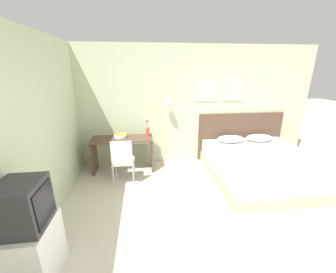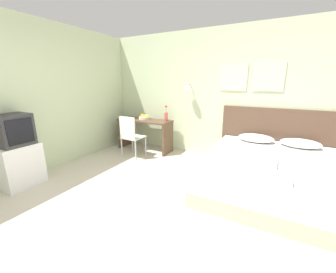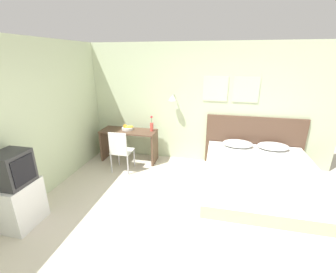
% 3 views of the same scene
% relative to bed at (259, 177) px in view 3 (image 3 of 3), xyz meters
% --- Properties ---
extents(ground_plane, '(24.00, 24.00, 0.00)m').
position_rel_bed_xyz_m(ground_plane, '(-1.25, -1.67, -0.26)').
color(ground_plane, beige).
extents(wall_back, '(5.76, 0.31, 2.65)m').
position_rel_bed_xyz_m(wall_back, '(-1.25, 1.11, 1.07)').
color(wall_back, beige).
rests_on(wall_back, ground_plane).
extents(bed, '(1.95, 2.03, 0.53)m').
position_rel_bed_xyz_m(bed, '(0.00, 0.00, 0.00)').
color(bed, '#B2C693').
rests_on(bed, ground_plane).
extents(headboard, '(2.07, 0.06, 1.14)m').
position_rel_bed_xyz_m(headboard, '(0.00, 1.05, 0.31)').
color(headboard, brown).
rests_on(headboard, ground_plane).
extents(pillow_left, '(0.62, 0.39, 0.14)m').
position_rel_bed_xyz_m(pillow_left, '(-0.35, 0.77, 0.34)').
color(pillow_left, white).
rests_on(pillow_left, bed).
extents(pillow_right, '(0.62, 0.39, 0.14)m').
position_rel_bed_xyz_m(pillow_right, '(0.35, 0.77, 0.34)').
color(pillow_right, white).
rests_on(pillow_right, bed).
extents(folded_towel_near_foot, '(0.26, 0.30, 0.06)m').
position_rel_bed_xyz_m(folded_towel_near_foot, '(-0.10, -0.31, 0.30)').
color(folded_towel_near_foot, white).
rests_on(folded_towel_near_foot, bed).
extents(folded_towel_mid_bed, '(0.27, 0.27, 0.06)m').
position_rel_bed_xyz_m(folded_towel_mid_bed, '(0.06, -0.76, 0.30)').
color(folded_towel_mid_bed, white).
rests_on(folded_towel_mid_bed, bed).
extents(desk, '(1.28, 0.51, 0.74)m').
position_rel_bed_xyz_m(desk, '(-2.80, 0.71, 0.26)').
color(desk, brown).
rests_on(desk, ground_plane).
extents(desk_chair, '(0.41, 0.41, 0.91)m').
position_rel_bed_xyz_m(desk_chair, '(-2.75, 0.10, 0.27)').
color(desk_chair, white).
rests_on(desk_chair, ground_plane).
extents(fruit_bowl, '(0.28, 0.26, 0.13)m').
position_rel_bed_xyz_m(fruit_bowl, '(-2.84, 0.75, 0.52)').
color(fruit_bowl, silver).
rests_on(fruit_bowl, desk).
extents(flower_vase, '(0.08, 0.08, 0.36)m').
position_rel_bed_xyz_m(flower_vase, '(-2.26, 0.78, 0.61)').
color(flower_vase, '#D14C42').
rests_on(flower_vase, desk).
extents(tv_stand, '(0.41, 0.56, 0.67)m').
position_rel_bed_xyz_m(tv_stand, '(-3.51, -1.70, 0.07)').
color(tv_stand, white).
rests_on(tv_stand, ground_plane).
extents(television, '(0.40, 0.44, 0.48)m').
position_rel_bed_xyz_m(television, '(-3.50, -1.70, 0.65)').
color(television, '#2D2D30').
rests_on(television, tv_stand).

